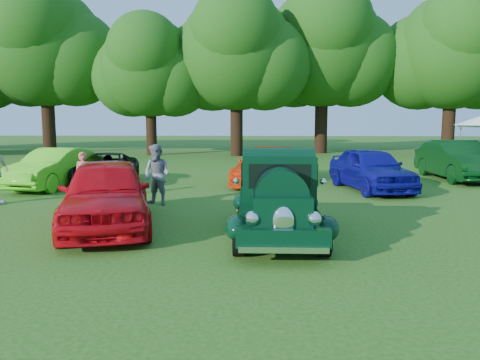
{
  "coord_description": "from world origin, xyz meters",
  "views": [
    {
      "loc": [
        1.38,
        -9.65,
        2.54
      ],
      "look_at": [
        1.01,
        1.29,
        1.1
      ],
      "focal_mm": 35.0,
      "sensor_mm": 36.0,
      "label": 1
    }
  ],
  "objects_px": {
    "back_car_orange": "(264,166)",
    "back_car_green": "(457,160)",
    "back_car_lime": "(55,168)",
    "back_car_blue": "(371,169)",
    "red_convertible": "(106,194)",
    "back_car_black": "(106,169)",
    "spectator_grey": "(157,175)",
    "hero_pickup": "(278,201)",
    "spectator_pink": "(84,176)"
  },
  "relations": [
    {
      "from": "back_car_blue",
      "to": "spectator_grey",
      "type": "xyz_separation_m",
      "value": [
        -7.0,
        -3.13,
        0.13
      ]
    },
    {
      "from": "back_car_orange",
      "to": "back_car_green",
      "type": "xyz_separation_m",
      "value": [
        8.07,
        1.48,
        0.14
      ]
    },
    {
      "from": "back_car_black",
      "to": "spectator_grey",
      "type": "relative_size",
      "value": 2.42
    },
    {
      "from": "back_car_lime",
      "to": "spectator_pink",
      "type": "distance_m",
      "value": 3.17
    },
    {
      "from": "hero_pickup",
      "to": "back_car_green",
      "type": "relative_size",
      "value": 0.91
    },
    {
      "from": "back_car_orange",
      "to": "back_car_green",
      "type": "relative_size",
      "value": 0.95
    },
    {
      "from": "hero_pickup",
      "to": "spectator_pink",
      "type": "relative_size",
      "value": 3.01
    },
    {
      "from": "back_car_black",
      "to": "back_car_orange",
      "type": "xyz_separation_m",
      "value": [
        6.15,
        0.29,
        0.08
      ]
    },
    {
      "from": "hero_pickup",
      "to": "back_car_lime",
      "type": "bearing_deg",
      "value": 138.63
    },
    {
      "from": "back_car_lime",
      "to": "spectator_pink",
      "type": "height_order",
      "value": "spectator_pink"
    },
    {
      "from": "back_car_lime",
      "to": "back_car_green",
      "type": "bearing_deg",
      "value": 20.95
    },
    {
      "from": "spectator_grey",
      "to": "back_car_blue",
      "type": "bearing_deg",
      "value": 50.04
    },
    {
      "from": "back_car_lime",
      "to": "back_car_blue",
      "type": "relative_size",
      "value": 0.98
    },
    {
      "from": "red_convertible",
      "to": "spectator_grey",
      "type": "distance_m",
      "value": 3.02
    },
    {
      "from": "back_car_lime",
      "to": "back_car_orange",
      "type": "distance_m",
      "value": 7.83
    },
    {
      "from": "red_convertible",
      "to": "back_car_green",
      "type": "height_order",
      "value": "back_car_green"
    },
    {
      "from": "spectator_pink",
      "to": "back_car_blue",
      "type": "bearing_deg",
      "value": 4.36
    },
    {
      "from": "back_car_green",
      "to": "back_car_lime",
      "type": "bearing_deg",
      "value": -171.95
    },
    {
      "from": "back_car_lime",
      "to": "spectator_grey",
      "type": "height_order",
      "value": "spectator_grey"
    },
    {
      "from": "back_car_black",
      "to": "back_car_green",
      "type": "height_order",
      "value": "back_car_green"
    },
    {
      "from": "hero_pickup",
      "to": "back_car_black",
      "type": "height_order",
      "value": "hero_pickup"
    },
    {
      "from": "hero_pickup",
      "to": "back_car_orange",
      "type": "height_order",
      "value": "hero_pickup"
    },
    {
      "from": "hero_pickup",
      "to": "back_car_green",
      "type": "distance_m",
      "value": 12.53
    },
    {
      "from": "hero_pickup",
      "to": "back_car_blue",
      "type": "distance_m",
      "value": 7.62
    },
    {
      "from": "red_convertible",
      "to": "back_car_green",
      "type": "xyz_separation_m",
      "value": [
        11.84,
        9.12,
        0.01
      ]
    },
    {
      "from": "hero_pickup",
      "to": "spectator_pink",
      "type": "xyz_separation_m",
      "value": [
        -5.91,
        4.46,
        -0.02
      ]
    },
    {
      "from": "red_convertible",
      "to": "spectator_grey",
      "type": "xyz_separation_m",
      "value": [
        0.56,
        2.97,
        0.08
      ]
    },
    {
      "from": "back_car_lime",
      "to": "back_car_orange",
      "type": "relative_size",
      "value": 0.93
    },
    {
      "from": "red_convertible",
      "to": "back_car_lime",
      "type": "relative_size",
      "value": 1.09
    },
    {
      "from": "back_car_orange",
      "to": "back_car_green",
      "type": "height_order",
      "value": "back_car_green"
    },
    {
      "from": "back_car_lime",
      "to": "back_car_green",
      "type": "distance_m",
      "value": 16.03
    },
    {
      "from": "red_convertible",
      "to": "back_car_green",
      "type": "bearing_deg",
      "value": 22.42
    },
    {
      "from": "back_car_orange",
      "to": "spectator_pink",
      "type": "height_order",
      "value": "spectator_pink"
    },
    {
      "from": "red_convertible",
      "to": "back_car_blue",
      "type": "height_order",
      "value": "red_convertible"
    },
    {
      "from": "red_convertible",
      "to": "back_car_orange",
      "type": "bearing_deg",
      "value": 48.52
    },
    {
      "from": "back_car_black",
      "to": "back_car_blue",
      "type": "bearing_deg",
      "value": -12.52
    },
    {
      "from": "back_car_blue",
      "to": "red_convertible",
      "type": "bearing_deg",
      "value": -152.21
    },
    {
      "from": "back_car_lime",
      "to": "back_car_green",
      "type": "height_order",
      "value": "back_car_green"
    },
    {
      "from": "back_car_black",
      "to": "spectator_grey",
      "type": "xyz_separation_m",
      "value": [
        2.93,
        -4.37,
        0.29
      ]
    },
    {
      "from": "back_car_blue",
      "to": "spectator_grey",
      "type": "distance_m",
      "value": 7.67
    },
    {
      "from": "red_convertible",
      "to": "back_car_black",
      "type": "bearing_deg",
      "value": 92.78
    },
    {
      "from": "back_car_lime",
      "to": "hero_pickup",
      "type": "bearing_deg",
      "value": -30.39
    },
    {
      "from": "hero_pickup",
      "to": "back_car_blue",
      "type": "relative_size",
      "value": 1.01
    },
    {
      "from": "back_car_blue",
      "to": "back_car_green",
      "type": "relative_size",
      "value": 0.9
    },
    {
      "from": "red_convertible",
      "to": "spectator_grey",
      "type": "relative_size",
      "value": 2.66
    },
    {
      "from": "back_car_lime",
      "to": "back_car_black",
      "type": "distance_m",
      "value": 1.86
    },
    {
      "from": "back_car_lime",
      "to": "back_car_green",
      "type": "xyz_separation_m",
      "value": [
        15.78,
        2.78,
        0.1
      ]
    },
    {
      "from": "back_car_orange",
      "to": "back_car_blue",
      "type": "distance_m",
      "value": 4.09
    },
    {
      "from": "back_car_green",
      "to": "spectator_pink",
      "type": "distance_m",
      "value": 14.78
    },
    {
      "from": "back_car_blue",
      "to": "back_car_green",
      "type": "distance_m",
      "value": 5.24
    }
  ]
}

